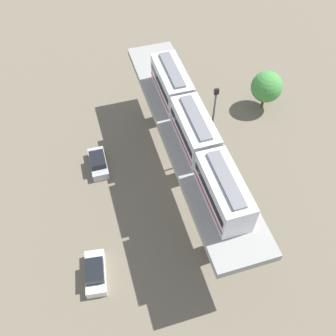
{
  "coord_description": "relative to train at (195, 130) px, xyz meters",
  "views": [
    {
      "loc": [
        9.17,
        23.84,
        33.82
      ],
      "look_at": [
        2.5,
        1.69,
        4.56
      ],
      "focal_mm": 40.67,
      "sensor_mm": 36.0,
      "label": 1
    }
  ],
  "objects": [
    {
      "name": "ground_plane",
      "position": [
        0.0,
        -1.69,
        -9.13
      ],
      "size": [
        120.0,
        120.0,
        0.0
      ],
      "primitive_type": "plane",
      "color": "#706654"
    },
    {
      "name": "viaduct",
      "position": [
        0.0,
        -1.69,
        -3.38
      ],
      "size": [
        5.2,
        28.85,
        7.6
      ],
      "color": "#999691",
      "rests_on": "ground"
    },
    {
      "name": "train",
      "position": [
        0.0,
        0.0,
        0.0
      ],
      "size": [
        2.64,
        20.5,
        3.24
      ],
      "color": "silver",
      "rests_on": "viaduct"
    },
    {
      "name": "parked_car_white",
      "position": [
        11.47,
        6.85,
        -8.39
      ],
      "size": [
        2.34,
        4.4,
        1.76
      ],
      "rotation": [
        0.0,
        0.0,
        -0.13
      ],
      "color": "white",
      "rests_on": "ground"
    },
    {
      "name": "parked_car_silver",
      "position": [
        8.92,
        -5.88,
        -8.39
      ],
      "size": [
        1.89,
        4.24,
        1.76
      ],
      "rotation": [
        0.0,
        0.0,
        -0.02
      ],
      "color": "#B2B5BA",
      "rests_on": "ground"
    },
    {
      "name": "tree_near_viaduct",
      "position": [
        -13.15,
        -9.73,
        -5.89
      ],
      "size": [
        3.87,
        3.87,
        5.19
      ],
      "color": "brown",
      "rests_on": "ground"
    },
    {
      "name": "signal_post",
      "position": [
        -3.4,
        -3.53,
        -3.51
      ],
      "size": [
        0.44,
        0.28,
        10.2
      ],
      "color": "#4C4C51",
      "rests_on": "ground"
    }
  ]
}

